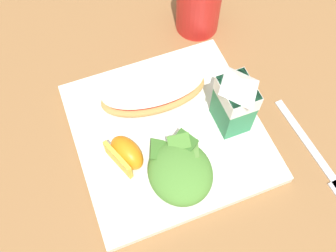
{
  "coord_description": "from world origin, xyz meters",
  "views": [
    {
      "loc": [
        0.25,
        -0.1,
        0.52
      ],
      "look_at": [
        0.0,
        0.0,
        0.03
      ],
      "focal_mm": 39.52,
      "sensor_mm": 36.0,
      "label": 1
    }
  ],
  "objects_px": {
    "milk_carton": "(235,100)",
    "orange_wedge_front": "(126,154)",
    "cheesy_pizza_bread": "(154,90)",
    "white_plate": "(168,132)",
    "green_salad_pile": "(180,171)",
    "metal_fork": "(318,157)",
    "drinking_red_cup": "(199,4)"
  },
  "relations": [
    {
      "from": "milk_carton",
      "to": "orange_wedge_front",
      "type": "distance_m",
      "value": 0.17
    },
    {
      "from": "cheesy_pizza_bread",
      "to": "milk_carton",
      "type": "height_order",
      "value": "milk_carton"
    },
    {
      "from": "white_plate",
      "to": "green_salad_pile",
      "type": "relative_size",
      "value": 2.61
    },
    {
      "from": "orange_wedge_front",
      "to": "metal_fork",
      "type": "height_order",
      "value": "orange_wedge_front"
    },
    {
      "from": "white_plate",
      "to": "orange_wedge_front",
      "type": "bearing_deg",
      "value": -71.27
    },
    {
      "from": "white_plate",
      "to": "green_salad_pile",
      "type": "xyz_separation_m",
      "value": [
        0.08,
        -0.01,
        0.03
      ]
    },
    {
      "from": "white_plate",
      "to": "green_salad_pile",
      "type": "bearing_deg",
      "value": -8.73
    },
    {
      "from": "white_plate",
      "to": "cheesy_pizza_bread",
      "type": "relative_size",
      "value": 1.61
    },
    {
      "from": "metal_fork",
      "to": "cheesy_pizza_bread",
      "type": "bearing_deg",
      "value": -132.9
    },
    {
      "from": "cheesy_pizza_bread",
      "to": "green_salad_pile",
      "type": "bearing_deg",
      "value": -5.01
    },
    {
      "from": "green_salad_pile",
      "to": "milk_carton",
      "type": "relative_size",
      "value": 0.98
    },
    {
      "from": "white_plate",
      "to": "milk_carton",
      "type": "relative_size",
      "value": 2.55
    },
    {
      "from": "white_plate",
      "to": "orange_wedge_front",
      "type": "relative_size",
      "value": 4.06
    },
    {
      "from": "orange_wedge_front",
      "to": "drinking_red_cup",
      "type": "relative_size",
      "value": 0.66
    },
    {
      "from": "orange_wedge_front",
      "to": "metal_fork",
      "type": "relative_size",
      "value": 0.37
    },
    {
      "from": "white_plate",
      "to": "cheesy_pizza_bread",
      "type": "xyz_separation_m",
      "value": [
        -0.06,
        0.0,
        0.03
      ]
    },
    {
      "from": "green_salad_pile",
      "to": "drinking_red_cup",
      "type": "relative_size",
      "value": 1.03
    },
    {
      "from": "orange_wedge_front",
      "to": "milk_carton",
      "type": "bearing_deg",
      "value": 91.73
    },
    {
      "from": "milk_carton",
      "to": "drinking_red_cup",
      "type": "relative_size",
      "value": 1.05
    },
    {
      "from": "white_plate",
      "to": "cheesy_pizza_bread",
      "type": "height_order",
      "value": "cheesy_pizza_bread"
    },
    {
      "from": "cheesy_pizza_bread",
      "to": "metal_fork",
      "type": "height_order",
      "value": "cheesy_pizza_bread"
    },
    {
      "from": "green_salad_pile",
      "to": "drinking_red_cup",
      "type": "height_order",
      "value": "drinking_red_cup"
    },
    {
      "from": "white_plate",
      "to": "green_salad_pile",
      "type": "height_order",
      "value": "green_salad_pile"
    },
    {
      "from": "metal_fork",
      "to": "drinking_red_cup",
      "type": "xyz_separation_m",
      "value": [
        -0.31,
        -0.07,
        0.05
      ]
    },
    {
      "from": "orange_wedge_front",
      "to": "drinking_red_cup",
      "type": "height_order",
      "value": "drinking_red_cup"
    },
    {
      "from": "orange_wedge_front",
      "to": "metal_fork",
      "type": "distance_m",
      "value": 0.29
    },
    {
      "from": "white_plate",
      "to": "metal_fork",
      "type": "bearing_deg",
      "value": 58.78
    },
    {
      "from": "green_salad_pile",
      "to": "metal_fork",
      "type": "height_order",
      "value": "green_salad_pile"
    },
    {
      "from": "cheesy_pizza_bread",
      "to": "drinking_red_cup",
      "type": "relative_size",
      "value": 1.67
    },
    {
      "from": "metal_fork",
      "to": "milk_carton",
      "type": "bearing_deg",
      "value": -134.08
    },
    {
      "from": "white_plate",
      "to": "green_salad_pile",
      "type": "distance_m",
      "value": 0.08
    },
    {
      "from": "milk_carton",
      "to": "orange_wedge_front",
      "type": "relative_size",
      "value": 1.6
    }
  ]
}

